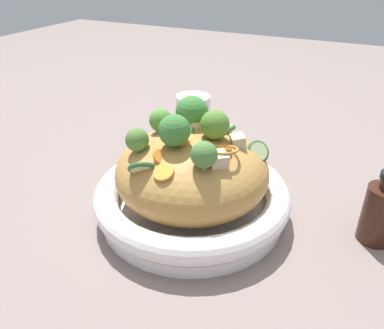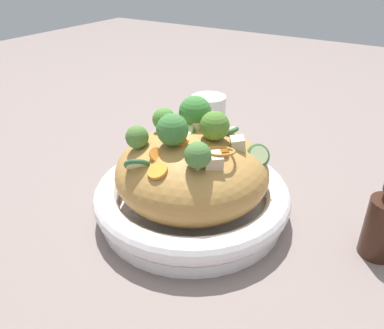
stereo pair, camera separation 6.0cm
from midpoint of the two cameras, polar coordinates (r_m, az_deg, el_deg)
ground_plane at (r=0.65m, az=-2.66°, el=-7.29°), size 3.00×3.00×0.00m
serving_bowl at (r=0.63m, az=-2.72°, el=-5.07°), size 0.31×0.31×0.06m
noodle_heap at (r=0.60m, az=-2.83°, el=-1.07°), size 0.24×0.24×0.13m
broccoli_florets at (r=0.57m, az=-4.01°, el=5.56°), size 0.15×0.15×0.07m
carrot_coins at (r=0.56m, az=-4.86°, el=2.40°), size 0.17×0.17×0.04m
zucchini_slices at (r=0.58m, az=-1.70°, el=2.97°), size 0.17×0.19×0.05m
chicken_chunks at (r=0.57m, az=0.02°, el=3.50°), size 0.11×0.10×0.03m
soy_sauce_bottle at (r=0.62m, az=23.65°, el=-6.63°), size 0.05×0.05×0.12m
drinking_glass at (r=0.89m, az=-1.76°, el=7.09°), size 0.08×0.08×0.10m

